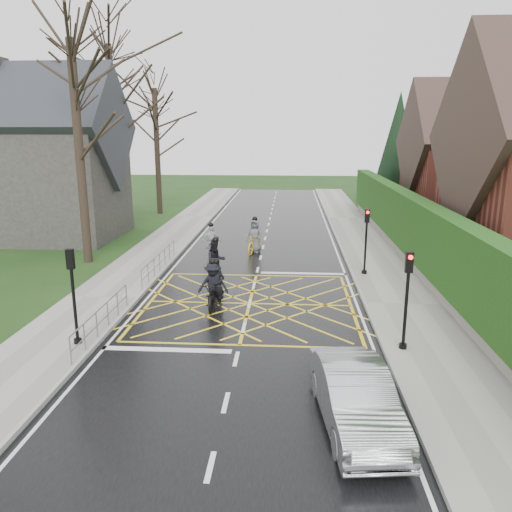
# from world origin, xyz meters

# --- Properties ---
(ground) EXTENTS (120.00, 120.00, 0.00)m
(ground) POSITION_xyz_m (0.00, 0.00, 0.00)
(ground) COLOR black
(ground) RESTS_ON ground
(road) EXTENTS (9.00, 80.00, 0.01)m
(road) POSITION_xyz_m (0.00, 0.00, 0.01)
(road) COLOR black
(road) RESTS_ON ground
(sidewalk_right) EXTENTS (3.00, 80.00, 0.15)m
(sidewalk_right) POSITION_xyz_m (6.00, 0.00, 0.07)
(sidewalk_right) COLOR gray
(sidewalk_right) RESTS_ON ground
(sidewalk_left) EXTENTS (3.00, 80.00, 0.15)m
(sidewalk_left) POSITION_xyz_m (-6.00, 0.00, 0.07)
(sidewalk_left) COLOR gray
(sidewalk_left) RESTS_ON ground
(stone_wall) EXTENTS (0.50, 38.00, 0.70)m
(stone_wall) POSITION_xyz_m (7.75, 6.00, 0.35)
(stone_wall) COLOR slate
(stone_wall) RESTS_ON ground
(hedge) EXTENTS (0.90, 38.00, 2.80)m
(hedge) POSITION_xyz_m (7.75, 6.00, 2.10)
(hedge) COLOR #173B10
(hedge) RESTS_ON stone_wall
(house_far) EXTENTS (9.80, 8.80, 10.30)m
(house_far) POSITION_xyz_m (14.75, 18.00, 4.36)
(house_far) COLOR maroon
(house_far) RESTS_ON ground
(conifer) EXTENTS (4.60, 4.60, 10.00)m
(conifer) POSITION_xyz_m (10.75, 26.00, 4.99)
(conifer) COLOR black
(conifer) RESTS_ON ground
(church) EXTENTS (8.80, 7.80, 11.00)m
(church) POSITION_xyz_m (-13.54, 12.00, 4.93)
(church) COLOR #2D2B28
(church) RESTS_ON ground
(tree_near) EXTENTS (9.24, 9.24, 11.44)m
(tree_near) POSITION_xyz_m (-9.00, 6.00, 7.91)
(tree_near) COLOR black
(tree_near) RESTS_ON ground
(tree_mid) EXTENTS (10.08, 10.08, 12.48)m
(tree_mid) POSITION_xyz_m (-10.00, 14.00, 8.63)
(tree_mid) COLOR black
(tree_mid) RESTS_ON ground
(tree_far) EXTENTS (8.40, 8.40, 10.40)m
(tree_far) POSITION_xyz_m (-9.30, 22.00, 7.19)
(tree_far) COLOR black
(tree_far) RESTS_ON ground
(railing_south) EXTENTS (0.05, 5.04, 1.03)m
(railing_south) POSITION_xyz_m (-4.65, -3.50, 0.78)
(railing_south) COLOR slate
(railing_south) RESTS_ON ground
(railing_north) EXTENTS (0.05, 6.04, 1.03)m
(railing_north) POSITION_xyz_m (-4.65, 4.00, 0.79)
(railing_north) COLOR slate
(railing_north) RESTS_ON ground
(traffic_light_ne) EXTENTS (0.24, 0.31, 3.21)m
(traffic_light_ne) POSITION_xyz_m (5.10, 4.20, 1.66)
(traffic_light_ne) COLOR black
(traffic_light_ne) RESTS_ON ground
(traffic_light_se) EXTENTS (0.24, 0.31, 3.21)m
(traffic_light_se) POSITION_xyz_m (5.10, -4.20, 1.66)
(traffic_light_se) COLOR black
(traffic_light_se) RESTS_ON ground
(traffic_light_sw) EXTENTS (0.24, 0.31, 3.21)m
(traffic_light_sw) POSITION_xyz_m (-5.10, -4.50, 1.66)
(traffic_light_sw) COLOR black
(traffic_light_sw) RESTS_ON ground
(cyclist_rear) EXTENTS (0.85, 2.06, 1.95)m
(cyclist_rear) POSITION_xyz_m (-1.25, -0.52, 0.63)
(cyclist_rear) COLOR black
(cyclist_rear) RESTS_ON ground
(cyclist_back) EXTENTS (1.39, 2.10, 2.05)m
(cyclist_back) POSITION_xyz_m (-1.79, 3.01, 0.78)
(cyclist_back) COLOR black
(cyclist_back) RESTS_ON ground
(cyclist_mid) EXTENTS (1.19, 2.06, 1.98)m
(cyclist_mid) POSITION_xyz_m (-1.37, -0.55, 0.72)
(cyclist_mid) COLOR black
(cyclist_mid) RESTS_ON ground
(cyclist_front) EXTENTS (1.11, 1.98, 1.91)m
(cyclist_front) POSITION_xyz_m (-2.68, 7.41, 0.70)
(cyclist_front) COLOR black
(cyclist_front) RESTS_ON ground
(cyclist_lead) EXTENTS (1.21, 2.23, 2.05)m
(cyclist_lead) POSITION_xyz_m (-0.40, 8.67, 0.71)
(cyclist_lead) COLOR gold
(cyclist_lead) RESTS_ON ground
(car) EXTENTS (2.01, 4.47, 1.42)m
(car) POSITION_xyz_m (3.12, -8.25, 0.71)
(car) COLOR #A3A5A9
(car) RESTS_ON ground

